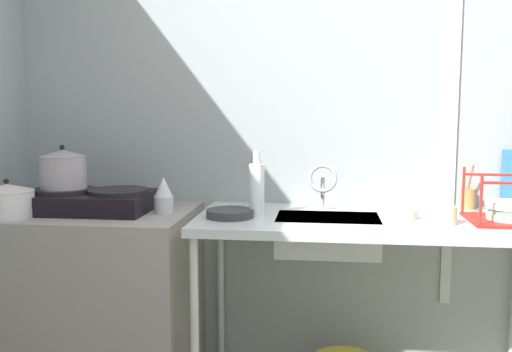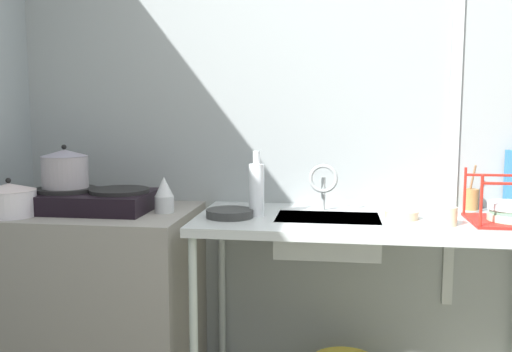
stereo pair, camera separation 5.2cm
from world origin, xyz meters
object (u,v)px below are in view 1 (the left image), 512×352
at_px(pot_on_left_burner, 63,169).
at_px(frying_pan, 230,213).
at_px(small_bowl_on_drainboard, 401,214).
at_px(stove, 91,200).
at_px(cup_by_rack, 447,215).
at_px(pot_beside_stove, 7,200).
at_px(dish_rack, 511,212).
at_px(percolator, 164,195).
at_px(utensil_jar, 468,198).
at_px(bottle_by_sink, 257,189).
at_px(sink_basin, 327,235).
at_px(faucet, 323,181).

xyz_separation_m(pot_on_left_burner, frying_pan, (0.81, -0.08, -0.18)).
distance_m(frying_pan, small_bowl_on_drainboard, 0.76).
xyz_separation_m(stove, cup_by_rack, (1.61, -0.11, -0.01)).
bearing_deg(pot_beside_stove, stove, 32.03).
bearing_deg(dish_rack, percolator, 179.19).
bearing_deg(utensil_jar, percolator, -168.72).
relative_size(percolator, dish_rack, 0.49).
bearing_deg(pot_on_left_burner, small_bowl_on_drainboard, -0.05).
distance_m(cup_by_rack, bottle_by_sink, 0.82).
distance_m(sink_basin, small_bowl_on_drainboard, 0.34).
bearing_deg(dish_rack, stove, 179.10).
height_order(sink_basin, cup_by_rack, cup_by_rack).
distance_m(percolator, cup_by_rack, 1.26).
relative_size(stove, sink_basin, 1.23).
relative_size(faucet, dish_rack, 0.66).
height_order(percolator, small_bowl_on_drainboard, percolator).
bearing_deg(faucet, percolator, -170.37).
bearing_deg(percolator, bottle_by_sink, -2.17).
bearing_deg(utensil_jar, pot_on_left_burner, -171.79).
xyz_separation_m(percolator, bottle_by_sink, (0.44, -0.02, 0.04)).
bearing_deg(cup_by_rack, percolator, 175.26).
bearing_deg(pot_beside_stove, dish_rack, 4.24).
xyz_separation_m(stove, small_bowl_on_drainboard, (1.44, -0.00, -0.03)).
bearing_deg(faucet, pot_on_left_burner, -174.58).
bearing_deg(small_bowl_on_drainboard, faucet, 161.31).
relative_size(percolator, faucet, 0.74).
xyz_separation_m(faucet, bottle_by_sink, (-0.30, -0.14, -0.02)).
bearing_deg(pot_beside_stove, frying_pan, 6.75).
xyz_separation_m(frying_pan, bottle_by_sink, (0.11, 0.05, 0.11)).
bearing_deg(pot_on_left_burner, percolator, -0.94).
height_order(percolator, frying_pan, percolator).
height_order(sink_basin, bottle_by_sink, bottle_by_sink).
height_order(faucet, small_bowl_on_drainboard, faucet).
bearing_deg(percolator, small_bowl_on_drainboard, 0.36).
relative_size(cup_by_rack, utensil_jar, 0.37).
relative_size(bottle_by_sink, utensil_jar, 1.35).
bearing_deg(cup_by_rack, pot_beside_stove, -177.58).
distance_m(small_bowl_on_drainboard, bottle_by_sink, 0.65).
bearing_deg(percolator, frying_pan, -11.87).
distance_m(stove, utensil_jar, 1.81).
distance_m(sink_basin, faucet, 0.26).
distance_m(pot_beside_stove, percolator, 0.69).
bearing_deg(frying_pan, stove, 173.61).
relative_size(dish_rack, bottle_by_sink, 1.17).
bearing_deg(sink_basin, cup_by_rack, -11.66).
bearing_deg(sink_basin, pot_beside_stove, -172.67).
bearing_deg(small_bowl_on_drainboard, dish_rack, -3.59).
bearing_deg(faucet, frying_pan, -154.84).
xyz_separation_m(pot_beside_stove, dish_rack, (2.20, 0.16, -0.03)).
height_order(pot_on_left_burner, cup_by_rack, pot_on_left_burner).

